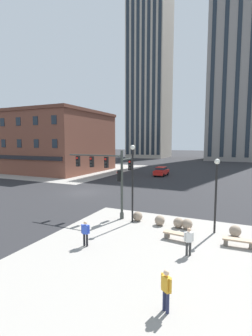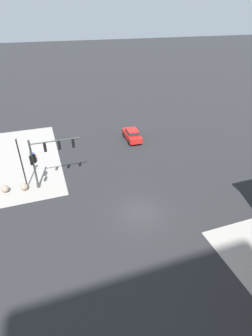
{
  "view_description": "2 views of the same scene",
  "coord_description": "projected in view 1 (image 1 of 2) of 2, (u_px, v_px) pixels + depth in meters",
  "views": [
    {
      "loc": [
        17.21,
        -24.94,
        6.24
      ],
      "look_at": [
        5.56,
        0.66,
        3.23
      ],
      "focal_mm": 26.14,
      "sensor_mm": 36.0,
      "label": 1
    },
    {
      "loc": [
        7.22,
        16.7,
        16.26
      ],
      "look_at": [
        0.94,
        -1.52,
        4.29
      ],
      "focal_mm": 27.32,
      "sensor_mm": 36.0,
      "label": 2
    }
  ],
  "objects": [
    {
      "name": "bollard_sphere_curb_c",
      "position": [
        179.0,
        223.0,
        17.79
      ],
      "size": [
        0.75,
        0.75,
        0.75
      ],
      "primitive_type": "sphere",
      "color": "gray",
      "rests_on": "ground"
    },
    {
      "name": "bench_near_signal",
      "position": [
        178.0,
        235.0,
        15.5
      ],
      "size": [
        1.84,
        0.67,
        0.49
      ],
      "color": "tan",
      "rests_on": "ground"
    },
    {
      "name": "sidewalk_corner_slab",
      "position": [
        200.0,
        286.0,
        10.6
      ],
      "size": [
        20.0,
        19.0,
        0.02
      ],
      "primitive_type": "cube",
      "color": "gray",
      "rests_on": "ground"
    },
    {
      "name": "bollard_sphere_curb_e",
      "position": [
        235.0,
        231.0,
        16.15
      ],
      "size": [
        0.75,
        0.75,
        0.75
      ],
      "primitive_type": "sphere",
      "color": "gray",
      "rests_on": "ground"
    },
    {
      "name": "bollard_sphere_curb_b",
      "position": [
        160.0,
        220.0,
        18.33
      ],
      "size": [
        0.75,
        0.75,
        0.75
      ],
      "primitive_type": "sphere",
      "color": "gray",
      "rests_on": "ground"
    },
    {
      "name": "pedestrian_with_bag",
      "position": [
        189.0,
        240.0,
        13.39
      ],
      "size": [
        0.51,
        0.32,
        1.56
      ],
      "color": "#333333",
      "rests_on": "ground"
    },
    {
      "name": "bollard_sphere_curb_d",
      "position": [
        187.0,
        224.0,
        17.49
      ],
      "size": [
        0.75,
        0.75,
        0.75
      ],
      "primitive_type": "sphere",
      "color": "gray",
      "rests_on": "ground"
    },
    {
      "name": "pedestrian_at_curb",
      "position": [
        85.0,
        232.0,
        14.59
      ],
      "size": [
        0.54,
        0.25,
        1.55
      ],
      "color": "black",
      "rests_on": "ground"
    },
    {
      "name": "sidewalk_far_corner",
      "position": [
        60.0,
        169.0,
        56.65
      ],
      "size": [
        32.0,
        32.0,
        0.02
      ],
      "primitive_type": "cube",
      "color": "gray",
      "rests_on": "ground"
    },
    {
      "name": "residential_tower_skyline_right",
      "position": [
        239.0,
        50.0,
        81.51
      ],
      "size": [
        18.49,
        19.31,
        73.68
      ],
      "color": "gray",
      "rests_on": "ground"
    },
    {
      "name": "pedestrian_by_lamp",
      "position": [
        166.0,
        288.0,
        8.91
      ],
      "size": [
        0.47,
        0.36,
        1.63
      ],
      "color": "#232847",
      "rests_on": "ground"
    },
    {
      "name": "bench_mid_block",
      "position": [
        239.0,
        242.0,
        14.52
      ],
      "size": [
        1.82,
        0.55,
        0.49
      ],
      "color": "tan",
      "rests_on": "ground"
    },
    {
      "name": "street_lamp_mid_sidewalk",
      "position": [
        216.0,
        187.0,
        16.49
      ],
      "size": [
        0.36,
        0.36,
        5.11
      ],
      "color": "black",
      "rests_on": "ground"
    },
    {
      "name": "traffic_signal_main",
      "position": [
        110.0,
        173.0,
        20.21
      ],
      "size": [
        5.2,
        2.09,
        5.57
      ],
      "color": "#383D38",
      "rests_on": "ground"
    },
    {
      "name": "street_lamp_corner_near",
      "position": [
        133.0,
        175.0,
        18.67
      ],
      "size": [
        0.36,
        0.36,
        6.0
      ],
      "color": "black",
      "rests_on": "ground"
    },
    {
      "name": "car_main_southbound_far",
      "position": [
        161.0,
        171.0,
        45.03
      ],
      "size": [
        1.99,
        4.45,
        1.68
      ],
      "color": "red",
      "rests_on": "ground"
    },
    {
      "name": "ground_plane",
      "position": [
        83.0,
        192.0,
        30.31
      ],
      "size": [
        320.0,
        320.0,
        0.0
      ],
      "primitive_type": "plane",
      "color": "#262628"
    },
    {
      "name": "storefront_block_near_corner",
      "position": [
        54.0,
        142.0,
        53.23
      ],
      "size": [
        21.04,
        18.99,
        12.53
      ],
      "color": "brown",
      "rests_on": "ground"
    },
    {
      "name": "residential_tower_skyline_left",
      "position": [
        150.0,
        66.0,
        96.52
      ],
      "size": [
        14.79,
        16.31,
        72.44
      ],
      "color": "#B2A899",
      "rests_on": "ground"
    },
    {
      "name": "bollard_sphere_curb_a",
      "position": [
        138.0,
        216.0,
        19.35
      ],
      "size": [
        0.75,
        0.75,
        0.75
      ],
      "primitive_type": "sphere",
      "color": "gray",
      "rests_on": "ground"
    }
  ]
}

